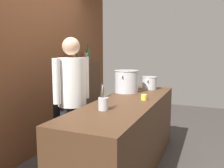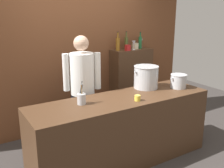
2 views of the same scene
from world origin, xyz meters
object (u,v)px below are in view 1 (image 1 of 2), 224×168
at_px(stockpot_small, 149,83).
at_px(spice_tin_red, 83,60).
at_px(wine_bottle_olive, 78,56).
at_px(wine_glass_wide, 85,55).
at_px(spice_tin_cream, 85,59).
at_px(wine_bottle_green, 88,55).
at_px(wine_glass_tall, 86,56).
at_px(wine_bottle_amber, 73,56).
at_px(chef, 72,95).
at_px(butter_jar, 144,97).
at_px(utensil_crock, 103,103).
at_px(stockpot_large, 126,81).

distance_m(stockpot_small, spice_tin_red, 1.19).
bearing_deg(wine_bottle_olive, wine_glass_wide, 7.78).
bearing_deg(spice_tin_cream, wine_bottle_green, 2.78).
xyz_separation_m(wine_glass_wide, wine_glass_tall, (-0.30, -0.18, -0.00)).
relative_size(stockpot_small, wine_bottle_amber, 0.91).
bearing_deg(stockpot_small, chef, 151.50).
xyz_separation_m(butter_jar, spice_tin_red, (0.73, 1.27, 0.42)).
bearing_deg(wine_bottle_amber, wine_bottle_olive, 11.91).
distance_m(wine_bottle_amber, spice_tin_red, 0.19).
height_order(stockpot_small, utensil_crock, utensil_crock).
distance_m(utensil_crock, wine_bottle_green, 2.09).
relative_size(butter_jar, wine_bottle_green, 0.25).
height_order(stockpot_large, wine_bottle_green, wine_bottle_green).
distance_m(stockpot_large, wine_glass_tall, 1.06).
bearing_deg(wine_bottle_green, stockpot_small, -100.63).
distance_m(stockpot_small, wine_bottle_amber, 1.33).
bearing_deg(wine_bottle_green, spice_tin_cream, -177.22).
height_order(utensil_crock, wine_bottle_olive, wine_bottle_olive).
bearing_deg(utensil_crock, spice_tin_red, 36.41).
bearing_deg(wine_bottle_amber, utensil_crock, -137.92).
distance_m(wine_glass_wide, spice_tin_red, 0.48).
distance_m(chef, stockpot_large, 0.92).
bearing_deg(stockpot_large, spice_tin_red, 71.76).
xyz_separation_m(stockpot_large, wine_bottle_olive, (0.36, 1.03, 0.36)).
xyz_separation_m(stockpot_large, stockpot_small, (0.40, -0.24, -0.06)).
distance_m(butter_jar, wine_bottle_olive, 1.70).
xyz_separation_m(stockpot_large, spice_tin_cream, (0.52, 0.97, 0.30)).
height_order(wine_bottle_olive, spice_tin_red, wine_bottle_olive).
xyz_separation_m(stockpot_small, spice_tin_cream, (0.12, 1.21, 0.36)).
height_order(chef, spice_tin_cream, chef).
bearing_deg(butter_jar, spice_tin_cream, 54.74).
relative_size(wine_bottle_green, wine_glass_wide, 1.86).
xyz_separation_m(utensil_crock, spice_tin_red, (1.38, 1.01, 0.38)).
height_order(chef, wine_glass_tall, chef).
bearing_deg(wine_glass_tall, wine_bottle_amber, 162.06).
bearing_deg(wine_glass_tall, stockpot_large, -115.57).
xyz_separation_m(stockpot_large, wine_bottle_amber, (0.15, 0.99, 0.36)).
relative_size(utensil_crock, wine_bottle_amber, 0.85).
relative_size(wine_glass_wide, spice_tin_cream, 1.53).
bearing_deg(wine_bottle_amber, wine_glass_wide, 9.29).
relative_size(chef, stockpot_small, 5.59).
relative_size(butter_jar, spice_tin_cream, 0.71).
bearing_deg(stockpot_small, wine_glass_wide, 76.18).
distance_m(stockpot_large, utensil_crock, 1.10).
distance_m(chef, wine_glass_wide, 1.74).
bearing_deg(chef, wine_bottle_olive, -133.93).
xyz_separation_m(utensil_crock, wine_glass_wide, (1.81, 1.21, 0.45)).
height_order(butter_jar, wine_bottle_olive, wine_bottle_olive).
relative_size(stockpot_large, wine_bottle_amber, 1.28).
bearing_deg(stockpot_small, spice_tin_red, 95.61).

